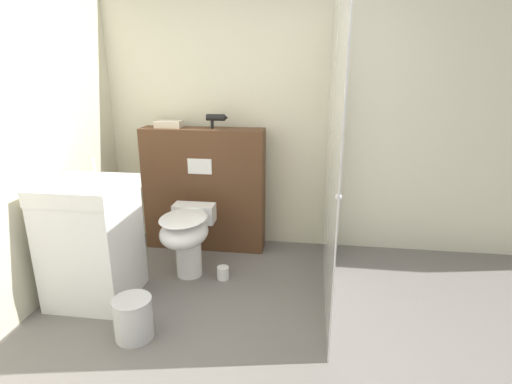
# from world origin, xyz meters

# --- Properties ---
(ground_plane) EXTENTS (12.00, 12.00, 0.00)m
(ground_plane) POSITION_xyz_m (0.00, 0.00, 0.00)
(ground_plane) COLOR slate
(wall_back) EXTENTS (8.00, 0.06, 2.50)m
(wall_back) POSITION_xyz_m (0.00, 1.91, 1.25)
(wall_back) COLOR beige
(wall_back) RESTS_ON ground_plane
(partition_panel) EXTENTS (1.13, 0.26, 1.16)m
(partition_panel) POSITION_xyz_m (-0.41, 1.69, 0.58)
(partition_panel) COLOR #51331E
(partition_panel) RESTS_ON ground_plane
(shower_glass) EXTENTS (0.04, 1.69, 2.14)m
(shower_glass) POSITION_xyz_m (0.73, 1.03, 1.07)
(shower_glass) COLOR silver
(shower_glass) RESTS_ON ground_plane
(toilet) EXTENTS (0.38, 0.61, 0.56)m
(toilet) POSITION_xyz_m (-0.41, 1.08, 0.38)
(toilet) COLOR white
(toilet) RESTS_ON ground_plane
(sink_vanity) EXTENTS (0.58, 0.57, 1.05)m
(sink_vanity) POSITION_xyz_m (-1.00, 0.68, 0.46)
(sink_vanity) COLOR white
(sink_vanity) RESTS_ON ground_plane
(hair_drier) EXTENTS (0.20, 0.06, 0.13)m
(hair_drier) POSITION_xyz_m (-0.28, 1.69, 1.25)
(hair_drier) COLOR black
(hair_drier) RESTS_ON partition_panel
(folded_towel) EXTENTS (0.23, 0.16, 0.06)m
(folded_towel) POSITION_xyz_m (-0.73, 1.70, 1.19)
(folded_towel) COLOR beige
(folded_towel) RESTS_ON partition_panel
(spare_toilet_roll) EXTENTS (0.10, 0.10, 0.11)m
(spare_toilet_roll) POSITION_xyz_m (-0.11, 1.07, 0.05)
(spare_toilet_roll) COLOR white
(spare_toilet_roll) RESTS_ON ground_plane
(waste_bin) EXTENTS (0.25, 0.25, 0.28)m
(waste_bin) POSITION_xyz_m (-0.52, 0.26, 0.14)
(waste_bin) COLOR silver
(waste_bin) RESTS_ON ground_plane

